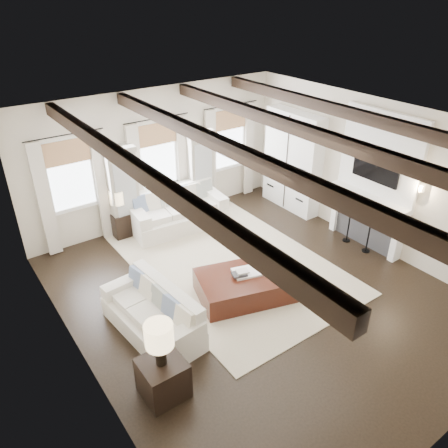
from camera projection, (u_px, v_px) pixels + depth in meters
ground at (256, 293)px, 8.33m from camera, size 7.50×7.50×0.00m
room_shell at (260, 178)px, 8.43m from camera, size 6.54×7.54×3.22m
area_rug at (230, 264)px, 9.18m from camera, size 3.47×5.03×0.02m
sofa_back at (177, 212)px, 10.41m from camera, size 2.32×1.22×0.96m
sofa_left at (155, 315)px, 7.29m from camera, size 1.05×2.01×0.83m
ottoman at (246, 285)px, 8.16m from camera, size 2.00×1.56×0.46m
tray at (247, 272)px, 8.10m from camera, size 0.59×0.51×0.04m
book_lower at (239, 274)px, 7.98m from camera, size 0.31×0.27×0.04m
book_upper at (243, 271)px, 7.99m from camera, size 0.26×0.23×0.03m
side_table_front at (163, 378)px, 6.17m from camera, size 0.61×0.61×0.61m
lamp_front at (159, 338)px, 5.79m from camera, size 0.40×0.40×0.68m
side_table_back at (121, 225)px, 10.05m from camera, size 0.38×0.38×0.57m
lamp_back at (117, 198)px, 9.72m from camera, size 0.34×0.34×0.59m
candlestick_near at (368, 237)px, 9.44m from camera, size 0.17×0.17×0.86m
candlestick_far at (348, 227)px, 9.83m from camera, size 0.17×0.17×0.84m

